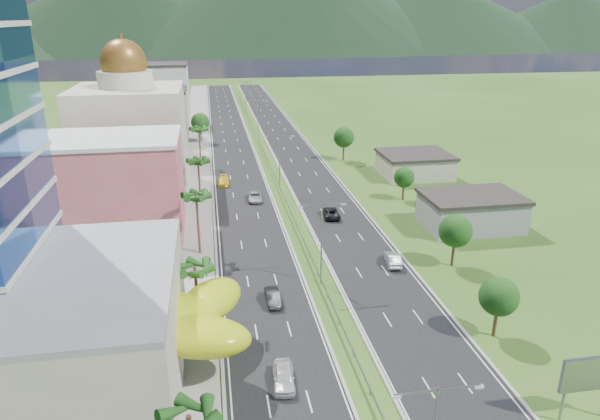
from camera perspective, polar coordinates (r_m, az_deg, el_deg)
ground at (r=61.59m, az=4.18°, el=-12.07°), size 500.00×500.00×0.00m
road_left at (r=144.36m, az=-7.28°, el=6.85°), size 11.00×260.00×0.04m
road_right at (r=145.71m, az=-1.34°, el=7.13°), size 11.00×260.00×0.04m
sidewalk_left at (r=144.29m, az=-11.07°, el=6.65°), size 7.00×260.00×0.12m
median_guardrail at (r=127.30m, az=-3.50°, el=5.46°), size 0.10×216.06×0.76m
streetlight_median_b at (r=67.13m, az=2.31°, el=-2.69°), size 6.04×0.25×11.00m
streetlight_median_c at (r=104.62m, az=-2.22°, el=5.71°), size 6.04×0.25×11.00m
streetlight_median_d at (r=148.37m, az=-4.56°, el=9.97°), size 6.04×0.25×11.00m
streetlight_median_e at (r=192.70m, az=-5.85°, el=12.27°), size 6.04×0.25×11.00m
mall_podium at (r=55.50m, az=-28.80°, el=-12.07°), size 30.00×24.00×11.00m
lime_canopy at (r=54.58m, az=-15.88°, el=-11.32°), size 18.00×15.00×7.40m
pink_shophouse at (r=87.55m, az=-19.08°, el=2.22°), size 20.00×15.00×15.00m
domed_building at (r=108.66m, az=-17.56°, el=7.83°), size 20.00×20.00×28.70m
midrise_grey at (r=133.54m, az=-15.69°, el=8.70°), size 16.00×15.00×16.00m
midrise_beige at (r=155.35m, az=-14.91°, el=9.73°), size 16.00×15.00×13.00m
midrise_white at (r=177.63m, az=-14.41°, el=11.82°), size 16.00×15.00×18.00m
billboard at (r=52.57m, az=28.48°, el=-15.28°), size 5.20×0.35×6.20m
shed_near at (r=91.11m, az=17.75°, el=-0.27°), size 15.00×10.00×5.00m
shed_far at (r=117.97m, az=12.13°, el=4.66°), size 14.00×12.00×4.40m
palm_tree_b at (r=58.49m, az=-11.13°, el=-6.35°), size 3.60×3.60×8.10m
palm_tree_c at (r=76.48m, az=-11.00°, el=1.25°), size 3.60×3.60×9.60m
palm_tree_d at (r=98.79m, az=-10.81°, el=4.97°), size 3.60×3.60×8.60m
palm_tree_e at (r=122.96m, az=-10.74°, el=8.31°), size 3.60×3.60×9.40m
leafy_tree_lfar at (r=148.02m, az=-10.60°, el=9.21°), size 4.90×4.90×8.05m
leafy_tree_ra at (r=60.81m, az=20.45°, el=-8.67°), size 4.20×4.20×6.90m
leafy_tree_rb at (r=75.46m, az=16.25°, el=-2.16°), size 4.55×4.55×7.47m
leafy_tree_rc at (r=101.11m, az=11.05°, el=3.44°), size 3.85×3.85×6.33m
leafy_tree_rd at (r=127.36m, az=4.70°, el=7.73°), size 4.90×4.90×8.05m
mountain_ridge at (r=506.85m, az=-1.44°, el=16.41°), size 860.00×140.00×90.00m
car_white_near_left at (r=52.44m, az=-1.74°, el=-17.33°), size 2.38×5.05×1.67m
car_dark_left at (r=65.18m, az=-2.92°, el=-9.27°), size 1.70×4.62×1.51m
car_silver_mid_left at (r=100.11m, az=-4.82°, el=1.43°), size 2.78×5.56×1.51m
car_yellow_far_left at (r=110.48m, az=-8.14°, el=3.10°), size 2.31×5.34×1.53m
car_silver_right at (r=75.55m, az=9.86°, el=-5.17°), size 2.43×5.17×1.64m
car_dark_far_right at (r=91.79m, az=3.30°, el=-0.26°), size 2.99×5.88×1.59m
motorcycle at (r=57.45m, az=-3.57°, el=-13.95°), size 0.75×1.83×1.14m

